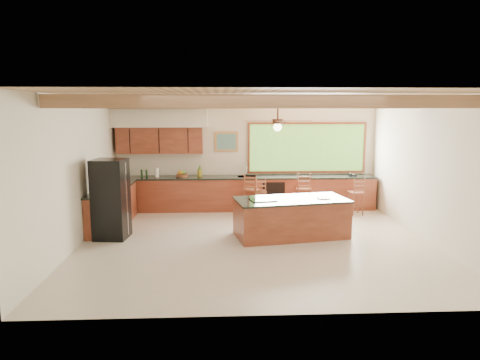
{
  "coord_description": "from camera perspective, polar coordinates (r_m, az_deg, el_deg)",
  "views": [
    {
      "loc": [
        -0.73,
        -8.59,
        2.74
      ],
      "look_at": [
        -0.29,
        0.8,
        1.17
      ],
      "focal_mm": 32.0,
      "sensor_mm": 36.0,
      "label": 1
    }
  ],
  "objects": [
    {
      "name": "bar_stool_b",
      "position": [
        11.25,
        2.7,
        -1.69
      ],
      "size": [
        0.36,
        0.36,
        0.96
      ],
      "rotation": [
        0.0,
        0.0,
        -0.03
      ],
      "color": "brown",
      "rests_on": "ground"
    },
    {
      "name": "room_shell",
      "position": [
        9.27,
        0.77,
        6.2
      ],
      "size": [
        7.27,
        6.54,
        3.02
      ],
      "color": "beige",
      "rests_on": "ground"
    },
    {
      "name": "bar_stool_c",
      "position": [
        11.39,
        8.5,
        -1.24
      ],
      "size": [
        0.43,
        0.43,
        1.09
      ],
      "rotation": [
        0.0,
        0.0,
        -0.1
      ],
      "color": "brown",
      "rests_on": "ground"
    },
    {
      "name": "bar_stool_a",
      "position": [
        11.21,
        1.59,
        -1.33
      ],
      "size": [
        0.49,
        0.49,
        1.09
      ],
      "rotation": [
        0.0,
        0.0,
        -0.31
      ],
      "color": "brown",
      "rests_on": "ground"
    },
    {
      "name": "ground",
      "position": [
        9.05,
        2.07,
        -8.19
      ],
      "size": [
        7.2,
        7.2,
        0.0
      ],
      "primitive_type": "plane",
      "color": "beige",
      "rests_on": "ground"
    },
    {
      "name": "counter_run",
      "position": [
        11.34,
        -3.1,
        -2.14
      ],
      "size": [
        7.12,
        3.1,
        1.25
      ],
      "color": "brown",
      "rests_on": "ground"
    },
    {
      "name": "bar_stool_d",
      "position": [
        11.5,
        15.31,
        -1.7
      ],
      "size": [
        0.4,
        0.4,
        0.98
      ],
      "rotation": [
        0.0,
        0.0,
        0.14
      ],
      "color": "brown",
      "rests_on": "ground"
    },
    {
      "name": "island",
      "position": [
        9.36,
        6.8,
        -4.98
      ],
      "size": [
        2.54,
        1.52,
        0.85
      ],
      "rotation": [
        0.0,
        0.0,
        0.17
      ],
      "color": "brown",
      "rests_on": "ground"
    },
    {
      "name": "refrigerator",
      "position": [
        9.48,
        -16.83,
        -2.46
      ],
      "size": [
        0.73,
        0.71,
        1.7
      ],
      "rotation": [
        0.0,
        0.0,
        -0.1
      ],
      "color": "black",
      "rests_on": "ground"
    }
  ]
}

